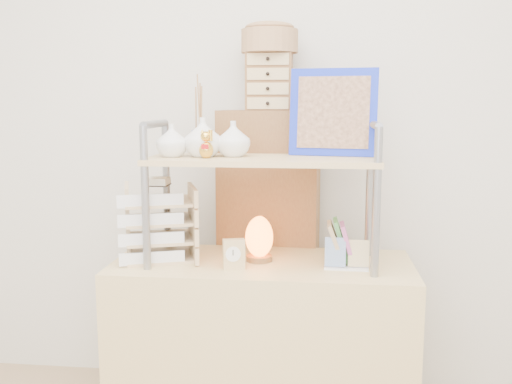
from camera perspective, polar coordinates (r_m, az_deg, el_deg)
desk at (r=2.44m, az=0.62°, el=-15.48°), size 1.20×0.50×0.75m
cabinet at (r=2.69m, az=1.32°, el=-6.37°), size 0.47×0.27×1.35m
hutch at (r=2.25m, az=-0.50°, el=4.01°), size 0.90×0.34×0.77m
letter_tray at (r=2.36m, az=-9.65°, el=-3.43°), size 0.34×0.34×0.34m
salt_lamp at (r=2.30m, az=0.32°, el=-4.64°), size 0.12×0.11×0.18m
desk_clock at (r=2.20m, az=-2.23°, el=-6.24°), size 0.09×0.06×0.12m
postcard_stand at (r=2.23m, az=9.02°, el=-6.75°), size 0.17×0.05×0.12m
drawer_chest at (r=2.57m, az=1.35°, el=10.95°), size 0.20×0.16×0.25m
woven_basket at (r=2.59m, az=1.36°, el=14.83°), size 0.25×0.25×0.10m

